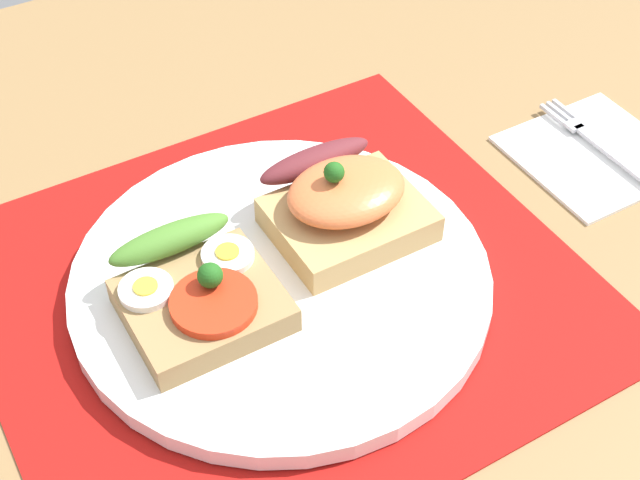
% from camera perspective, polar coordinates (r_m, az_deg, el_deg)
% --- Properties ---
extents(ground_plane, '(1.20, 0.90, 0.03)m').
position_cam_1_polar(ground_plane, '(0.61, -2.43, -4.15)').
color(ground_plane, olive).
extents(placemat, '(0.38, 0.35, 0.00)m').
position_cam_1_polar(placemat, '(0.60, -2.48, -3.05)').
color(placemat, '#A5110D').
rests_on(placemat, ground_plane).
extents(plate, '(0.28, 0.28, 0.01)m').
position_cam_1_polar(plate, '(0.59, -2.50, -2.52)').
color(plate, white).
rests_on(plate, placemat).
extents(sandwich_egg_tomato, '(0.09, 0.10, 0.04)m').
position_cam_1_polar(sandwich_egg_tomato, '(0.56, -7.76, -3.30)').
color(sandwich_egg_tomato, '#99784A').
rests_on(sandwich_egg_tomato, plate).
extents(sandwich_salmon, '(0.10, 0.10, 0.06)m').
position_cam_1_polar(sandwich_salmon, '(0.61, 1.53, 2.41)').
color(sandwich_salmon, tan).
rests_on(sandwich_salmon, plate).
extents(napkin, '(0.12, 0.12, 0.01)m').
position_cam_1_polar(napkin, '(0.73, 17.12, 5.26)').
color(napkin, white).
rests_on(napkin, ground_plane).
extents(fork, '(0.02, 0.13, 0.00)m').
position_cam_1_polar(fork, '(0.73, 17.36, 5.81)').
color(fork, '#B7B7BC').
rests_on(fork, napkin).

